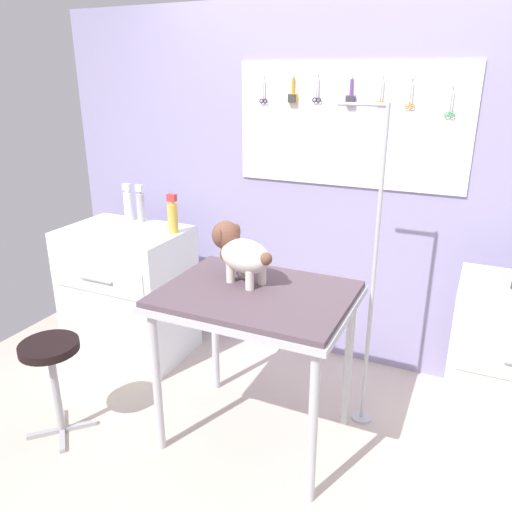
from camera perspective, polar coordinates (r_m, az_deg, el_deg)
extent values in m
cube|color=#C1B1A2|center=(2.75, -1.04, -23.25)|extent=(4.40, 4.00, 0.04)
cube|color=#948CB7|center=(3.28, 8.67, 7.18)|extent=(4.00, 0.06, 2.30)
cube|color=white|center=(3.16, 10.49, 14.35)|extent=(1.42, 0.02, 0.73)
cylinder|color=gray|center=(3.32, 0.93, 19.67)|extent=(0.01, 0.02, 0.01)
cube|color=silver|center=(3.31, 0.75, 18.46)|extent=(0.01, 0.00, 0.11)
cube|color=silver|center=(3.31, 0.95, 18.46)|extent=(0.01, 0.00, 0.11)
torus|color=#271F30|center=(3.32, 0.63, 17.21)|extent=(0.03, 0.01, 0.03)
torus|color=#271F30|center=(3.31, 1.06, 17.19)|extent=(0.03, 0.01, 0.03)
cylinder|color=gray|center=(3.24, 4.31, 19.73)|extent=(0.01, 0.02, 0.01)
cylinder|color=orange|center=(3.23, 4.22, 18.75)|extent=(0.02, 0.02, 0.09)
cube|color=orange|center=(3.24, 4.18, 17.47)|extent=(0.06, 0.02, 0.06)
cube|color=#333338|center=(3.22, 4.08, 17.46)|extent=(0.05, 0.01, 0.05)
cylinder|color=gray|center=(3.19, 7.08, 19.75)|extent=(0.01, 0.02, 0.01)
cube|color=silver|center=(3.18, 6.85, 18.50)|extent=(0.01, 0.00, 0.11)
cube|color=silver|center=(3.18, 7.07, 18.49)|extent=(0.01, 0.00, 0.11)
torus|color=black|center=(3.19, 6.67, 17.20)|extent=(0.03, 0.01, 0.03)
torus|color=black|center=(3.18, 7.14, 17.17)|extent=(0.03, 0.01, 0.03)
cylinder|color=gray|center=(3.13, 10.90, 19.34)|extent=(0.01, 0.02, 0.01)
cylinder|color=#66428C|center=(3.12, 10.78, 18.33)|extent=(0.02, 0.02, 0.09)
cube|color=#66428C|center=(3.13, 10.69, 17.01)|extent=(0.06, 0.02, 0.06)
cube|color=#333338|center=(3.11, 10.62, 17.00)|extent=(0.05, 0.01, 0.05)
cylinder|color=gray|center=(3.09, 14.24, 19.13)|extent=(0.01, 0.02, 0.01)
cube|color=silver|center=(3.09, 13.97, 17.85)|extent=(0.01, 0.00, 0.11)
cube|color=silver|center=(3.08, 14.20, 17.83)|extent=(0.01, 0.00, 0.11)
torus|color=gold|center=(3.09, 13.72, 16.51)|extent=(0.03, 0.01, 0.03)
torus|color=gold|center=(3.09, 14.21, 16.47)|extent=(0.03, 0.01, 0.03)
cylinder|color=gray|center=(3.07, 17.37, 18.64)|extent=(0.01, 0.02, 0.01)
cube|color=silver|center=(3.06, 17.08, 17.35)|extent=(0.01, 0.00, 0.11)
cube|color=silver|center=(3.06, 17.32, 17.32)|extent=(0.01, 0.00, 0.11)
torus|color=orange|center=(3.06, 16.81, 16.00)|extent=(0.03, 0.01, 0.03)
torus|color=orange|center=(3.06, 17.30, 15.95)|extent=(0.03, 0.01, 0.03)
cylinder|color=gray|center=(3.04, 21.51, 17.41)|extent=(0.01, 0.02, 0.01)
cube|color=silver|center=(3.04, 21.20, 16.11)|extent=(0.01, 0.00, 0.11)
cube|color=silver|center=(3.03, 21.44, 16.08)|extent=(0.01, 0.00, 0.11)
torus|color=green|center=(3.04, 20.89, 14.76)|extent=(0.03, 0.01, 0.03)
torus|color=green|center=(3.04, 21.39, 14.70)|extent=(0.03, 0.01, 0.03)
cylinder|color=#B7B7BC|center=(2.66, -11.21, -13.96)|extent=(0.04, 0.04, 0.80)
cylinder|color=#B7B7BC|center=(2.34, 6.46, -18.90)|extent=(0.04, 0.04, 0.80)
cylinder|color=#B7B7BC|center=(3.08, -4.69, -8.47)|extent=(0.04, 0.04, 0.80)
cylinder|color=#B7B7BC|center=(2.82, 10.46, -11.72)|extent=(0.04, 0.04, 0.80)
cube|color=#B7B7BC|center=(2.49, 0.00, -4.96)|extent=(0.95, 0.72, 0.03)
cube|color=#55454D|center=(2.48, 0.00, -4.30)|extent=(0.92, 0.70, 0.03)
cylinder|color=#B7B7BC|center=(3.09, 11.88, -17.48)|extent=(0.11, 0.11, 0.01)
cylinder|color=#B7B7BC|center=(2.66, 13.19, -2.50)|extent=(0.02, 0.02, 1.74)
cylinder|color=#B7B7BC|center=(2.50, 12.01, 16.50)|extent=(0.24, 0.02, 0.02)
cylinder|color=silver|center=(2.56, -2.92, -1.91)|extent=(0.04, 0.04, 0.10)
cylinder|color=silver|center=(2.62, -1.51, -1.40)|extent=(0.04, 0.04, 0.10)
cylinder|color=silver|center=(2.47, -0.73, -2.75)|extent=(0.04, 0.04, 0.10)
cylinder|color=silver|center=(2.53, 0.69, -2.19)|extent=(0.04, 0.04, 0.10)
ellipsoid|color=silver|center=(2.51, -1.22, -0.01)|extent=(0.34, 0.27, 0.17)
ellipsoid|color=brown|center=(2.59, -2.84, 0.36)|extent=(0.14, 0.16, 0.09)
sphere|color=brown|center=(2.58, -3.43, 2.39)|extent=(0.15, 0.15, 0.15)
ellipsoid|color=silver|center=(2.63, -4.36, 2.37)|extent=(0.08, 0.08, 0.05)
sphere|color=black|center=(2.66, -4.78, 2.50)|extent=(0.02, 0.02, 0.02)
ellipsoid|color=brown|center=(2.53, -4.26, 2.25)|extent=(0.05, 0.05, 0.08)
ellipsoid|color=brown|center=(2.61, -2.20, 2.86)|extent=(0.05, 0.05, 0.08)
sphere|color=brown|center=(2.41, 1.12, -0.33)|extent=(0.06, 0.06, 0.06)
cube|color=silver|center=(3.57, -14.24, -3.99)|extent=(0.80, 0.56, 0.90)
cube|color=silver|center=(3.30, -17.57, -2.61)|extent=(0.70, 0.01, 0.18)
cylinder|color=#99999E|center=(3.30, -17.67, -2.66)|extent=(0.24, 0.02, 0.02)
cylinder|color=#9E9EA3|center=(2.99, -21.75, -14.20)|extent=(0.04, 0.04, 0.51)
cube|color=#9E9EA3|center=(3.12, -19.41, -17.75)|extent=(0.15, 0.15, 0.02)
cube|color=#9E9EA3|center=(3.20, -21.16, -16.95)|extent=(0.15, 0.15, 0.02)
cube|color=#9E9EA3|center=(3.14, -22.90, -18.09)|extent=(0.15, 0.15, 0.02)
cube|color=#9E9EA3|center=(3.05, -21.15, -18.95)|extent=(0.15, 0.15, 0.02)
cylinder|color=black|center=(2.85, -22.47, -9.53)|extent=(0.30, 0.30, 0.04)
cylinder|color=gold|center=(3.25, -9.43, 4.21)|extent=(0.06, 0.06, 0.19)
cylinder|color=gold|center=(3.23, -9.53, 6.00)|extent=(0.03, 0.03, 0.02)
cube|color=red|center=(3.22, -9.56, 6.56)|extent=(0.06, 0.04, 0.04)
cylinder|color=#ABA8B2|center=(3.55, -12.97, 5.35)|extent=(0.05, 0.05, 0.19)
cylinder|color=#ABA8B2|center=(3.53, -13.10, 7.02)|extent=(0.02, 0.02, 0.02)
cube|color=silver|center=(3.52, -13.14, 7.54)|extent=(0.05, 0.03, 0.04)
cylinder|color=white|center=(3.61, -14.29, 5.47)|extent=(0.06, 0.06, 0.19)
cylinder|color=white|center=(3.59, -14.43, 7.11)|extent=(0.03, 0.03, 0.02)
cube|color=silver|center=(3.58, -14.48, 7.61)|extent=(0.06, 0.03, 0.04)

